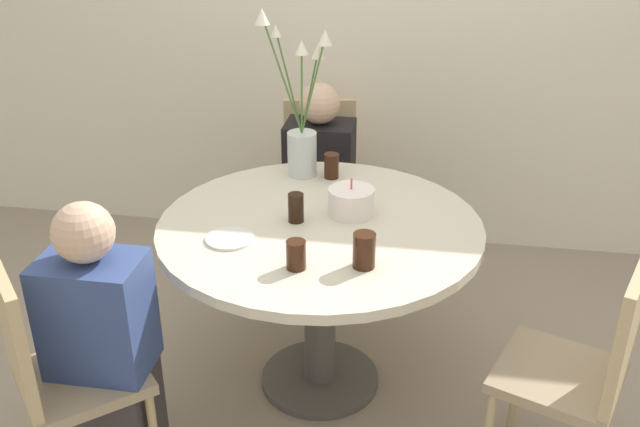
{
  "coord_description": "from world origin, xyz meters",
  "views": [
    {
      "loc": [
        0.4,
        -2.43,
        2.01
      ],
      "look_at": [
        0.0,
        0.0,
        0.81
      ],
      "focal_mm": 40.0,
      "sensor_mm": 36.0,
      "label": 1
    }
  ],
  "objects_px": {
    "person_woman": "(103,353)",
    "drink_glass_0": "(296,255)",
    "flower_vase": "(301,128)",
    "birthday_cake": "(351,202)",
    "chair_right_flank": "(586,364)",
    "side_plate": "(230,239)",
    "person_guest": "(320,192)",
    "chair_near_front": "(320,177)",
    "drink_glass_1": "(364,250)",
    "chair_far_back": "(55,366)",
    "drink_glass_3": "(296,208)",
    "drink_glass_2": "(331,166)"
  },
  "relations": [
    {
      "from": "flower_vase",
      "to": "drink_glass_1",
      "type": "distance_m",
      "value": 0.86
    },
    {
      "from": "chair_far_back",
      "to": "birthday_cake",
      "type": "distance_m",
      "value": 1.23
    },
    {
      "from": "flower_vase",
      "to": "drink_glass_0",
      "type": "height_order",
      "value": "flower_vase"
    },
    {
      "from": "chair_right_flank",
      "to": "drink_glass_3",
      "type": "relative_size",
      "value": 7.95
    },
    {
      "from": "chair_near_front",
      "to": "drink_glass_1",
      "type": "distance_m",
      "value": 1.42
    },
    {
      "from": "flower_vase",
      "to": "drink_glass_1",
      "type": "height_order",
      "value": "flower_vase"
    },
    {
      "from": "birthday_cake",
      "to": "person_woman",
      "type": "bearing_deg",
      "value": -138.63
    },
    {
      "from": "chair_far_back",
      "to": "person_guest",
      "type": "distance_m",
      "value": 1.68
    },
    {
      "from": "person_woman",
      "to": "drink_glass_2",
      "type": "bearing_deg",
      "value": 58.13
    },
    {
      "from": "birthday_cake",
      "to": "side_plate",
      "type": "distance_m",
      "value": 0.51
    },
    {
      "from": "drink_glass_2",
      "to": "flower_vase",
      "type": "bearing_deg",
      "value": 176.03
    },
    {
      "from": "chair_far_back",
      "to": "drink_glass_3",
      "type": "distance_m",
      "value": 1.02
    },
    {
      "from": "chair_right_flank",
      "to": "drink_glass_0",
      "type": "bearing_deg",
      "value": -70.18
    },
    {
      "from": "chair_far_back",
      "to": "drink_glass_3",
      "type": "xyz_separation_m",
      "value": [
        0.69,
        0.68,
        0.31
      ]
    },
    {
      "from": "drink_glass_1",
      "to": "drink_glass_2",
      "type": "distance_m",
      "value": 0.78
    },
    {
      "from": "chair_near_front",
      "to": "side_plate",
      "type": "height_order",
      "value": "chair_near_front"
    },
    {
      "from": "birthday_cake",
      "to": "drink_glass_1",
      "type": "bearing_deg",
      "value": -76.78
    },
    {
      "from": "drink_glass_1",
      "to": "person_woman",
      "type": "distance_m",
      "value": 0.97
    },
    {
      "from": "chair_right_flank",
      "to": "drink_glass_0",
      "type": "relative_size",
      "value": 8.83
    },
    {
      "from": "chair_near_front",
      "to": "drink_glass_3",
      "type": "bearing_deg",
      "value": -95.19
    },
    {
      "from": "person_woman",
      "to": "drink_glass_0",
      "type": "bearing_deg",
      "value": 19.88
    },
    {
      "from": "flower_vase",
      "to": "birthday_cake",
      "type": "bearing_deg",
      "value": -53.62
    },
    {
      "from": "chair_far_back",
      "to": "drink_glass_3",
      "type": "height_order",
      "value": "chair_far_back"
    },
    {
      "from": "birthday_cake",
      "to": "drink_glass_0",
      "type": "bearing_deg",
      "value": -106.58
    },
    {
      "from": "chair_near_front",
      "to": "person_guest",
      "type": "height_order",
      "value": "person_guest"
    },
    {
      "from": "drink_glass_0",
      "to": "chair_right_flank",
      "type": "bearing_deg",
      "value": -2.25
    },
    {
      "from": "chair_right_flank",
      "to": "drink_glass_2",
      "type": "height_order",
      "value": "chair_right_flank"
    },
    {
      "from": "person_guest",
      "to": "flower_vase",
      "type": "bearing_deg",
      "value": -91.88
    },
    {
      "from": "drink_glass_0",
      "to": "drink_glass_1",
      "type": "bearing_deg",
      "value": 11.89
    },
    {
      "from": "chair_near_front",
      "to": "chair_right_flank",
      "type": "distance_m",
      "value": 1.82
    },
    {
      "from": "person_woman",
      "to": "birthday_cake",
      "type": "bearing_deg",
      "value": 41.37
    },
    {
      "from": "drink_glass_3",
      "to": "drink_glass_2",
      "type": "bearing_deg",
      "value": 80.89
    },
    {
      "from": "side_plate",
      "to": "person_guest",
      "type": "relative_size",
      "value": 0.17
    },
    {
      "from": "drink_glass_0",
      "to": "person_woman",
      "type": "xyz_separation_m",
      "value": [
        -0.64,
        -0.23,
        -0.32
      ]
    },
    {
      "from": "chair_near_front",
      "to": "side_plate",
      "type": "relative_size",
      "value": 5.06
    },
    {
      "from": "drink_glass_0",
      "to": "drink_glass_1",
      "type": "distance_m",
      "value": 0.23
    },
    {
      "from": "drink_glass_2",
      "to": "drink_glass_3",
      "type": "distance_m",
      "value": 0.46
    },
    {
      "from": "side_plate",
      "to": "person_guest",
      "type": "distance_m",
      "value": 1.11
    },
    {
      "from": "chair_near_front",
      "to": "birthday_cake",
      "type": "relative_size",
      "value": 5.01
    },
    {
      "from": "birthday_cake",
      "to": "person_woman",
      "type": "height_order",
      "value": "person_woman"
    },
    {
      "from": "birthday_cake",
      "to": "flower_vase",
      "type": "distance_m",
      "value": 0.48
    },
    {
      "from": "chair_right_flank",
      "to": "person_guest",
      "type": "height_order",
      "value": "person_guest"
    },
    {
      "from": "drink_glass_0",
      "to": "person_woman",
      "type": "distance_m",
      "value": 0.75
    },
    {
      "from": "chair_far_back",
      "to": "person_guest",
      "type": "relative_size",
      "value": 0.85
    },
    {
      "from": "flower_vase",
      "to": "chair_far_back",
      "type": "bearing_deg",
      "value": -118.62
    },
    {
      "from": "chair_right_flank",
      "to": "person_guest",
      "type": "xyz_separation_m",
      "value": [
        -1.11,
        1.26,
        -0.01
      ]
    },
    {
      "from": "drink_glass_1",
      "to": "person_guest",
      "type": "xyz_separation_m",
      "value": [
        -0.35,
        1.17,
        -0.33
      ]
    },
    {
      "from": "chair_near_front",
      "to": "flower_vase",
      "type": "xyz_separation_m",
      "value": [
        0.01,
        -0.57,
        0.47
      ]
    },
    {
      "from": "chair_right_flank",
      "to": "side_plate",
      "type": "bearing_deg",
      "value": -76.87
    },
    {
      "from": "drink_glass_3",
      "to": "person_guest",
      "type": "height_order",
      "value": "person_guest"
    }
  ]
}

